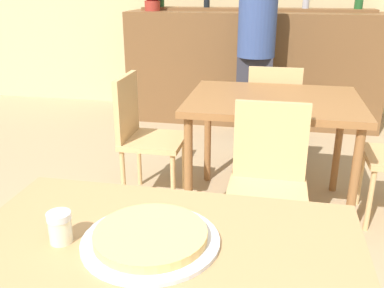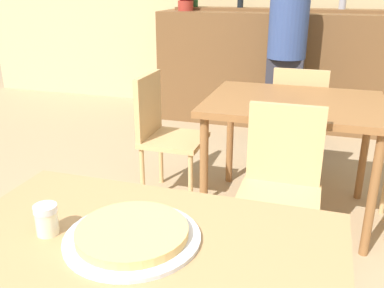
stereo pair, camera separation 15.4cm
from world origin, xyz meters
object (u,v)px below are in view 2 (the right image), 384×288
(cheese_shaker, at_px, (47,219))
(chair_far_side_back, at_px, (298,116))
(chair_far_side_left, at_px, (163,129))
(person_standing, at_px, (287,46))
(pizza_tray, at_px, (132,234))
(chair_far_side_front, at_px, (281,180))

(cheese_shaker, bearing_deg, chair_far_side_back, 77.17)
(chair_far_side_left, xyz_separation_m, person_standing, (0.66, 1.36, 0.40))
(person_standing, bearing_deg, chair_far_side_back, -76.07)
(chair_far_side_left, xyz_separation_m, pizza_tray, (0.56, -1.67, 0.30))
(chair_far_side_front, height_order, chair_far_side_left, same)
(chair_far_side_front, bearing_deg, cheese_shaker, -114.78)
(chair_far_side_front, distance_m, chair_far_side_left, 1.03)
(cheese_shaker, bearing_deg, pizza_tray, 9.71)
(chair_far_side_left, height_order, person_standing, person_standing)
(pizza_tray, bearing_deg, chair_far_side_back, 82.71)
(cheese_shaker, bearing_deg, chair_far_side_left, 100.91)
(cheese_shaker, distance_m, person_standing, 3.10)
(chair_far_side_front, xyz_separation_m, pizza_tray, (-0.29, -1.09, 0.30))
(chair_far_side_left, bearing_deg, chair_far_side_front, -124.28)
(chair_far_side_front, distance_m, person_standing, 1.99)
(pizza_tray, bearing_deg, chair_far_side_front, 75.20)
(chair_far_side_front, relative_size, cheese_shaker, 9.99)
(person_standing, bearing_deg, chair_far_side_front, -84.31)
(chair_far_side_front, relative_size, pizza_tray, 2.34)
(pizza_tray, height_order, cheese_shaker, cheese_shaker)
(chair_far_side_left, distance_m, cheese_shaker, 1.78)
(chair_far_side_back, distance_m, cheese_shaker, 2.38)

